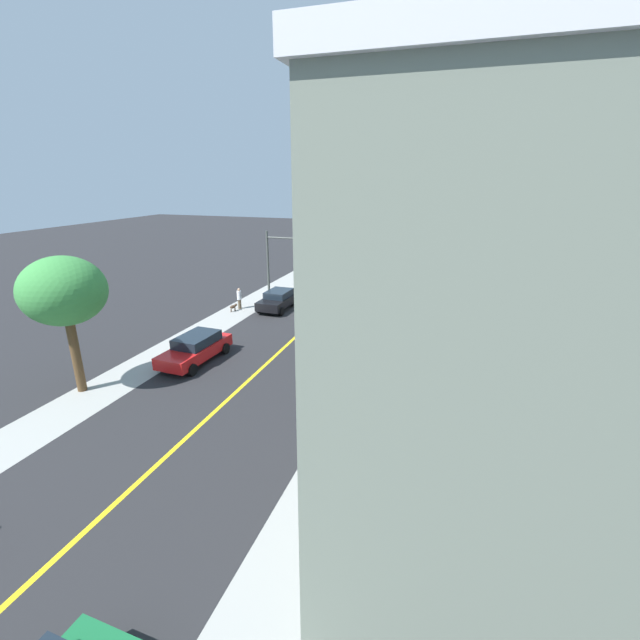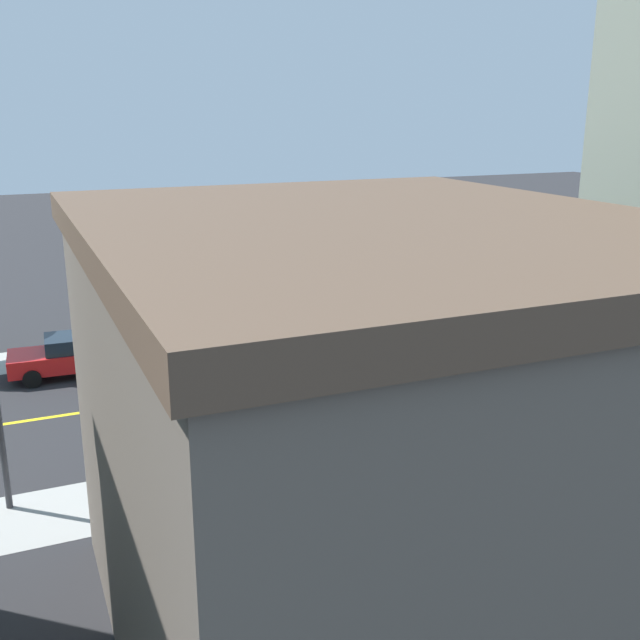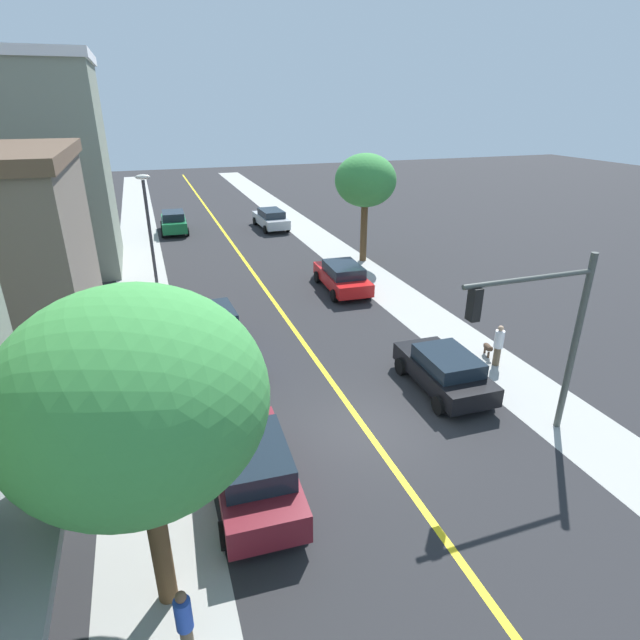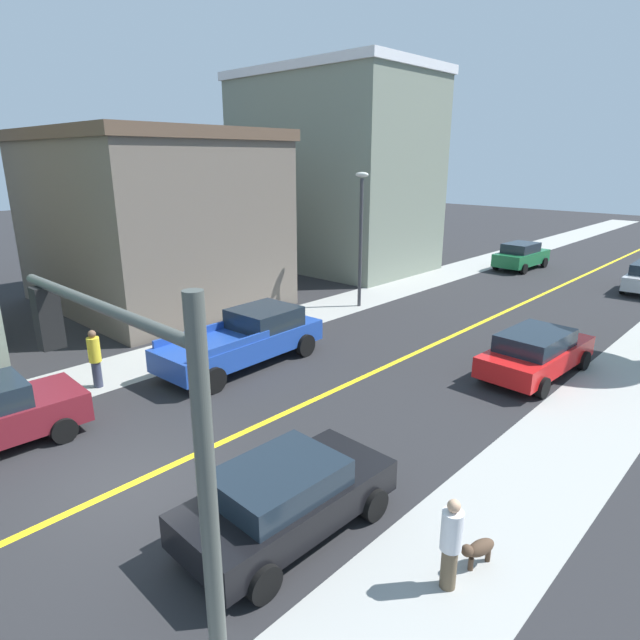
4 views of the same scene
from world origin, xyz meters
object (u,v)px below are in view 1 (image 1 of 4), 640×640
Objects in this scene: parking_meter at (380,338)px; pedestrian_white_shirt at (239,298)px; small_dog at (233,307)px; pedestrian_blue_shirt at (411,288)px; red_sedan_right_curb at (196,348)px; street_tree_right_corner at (416,244)px; fire_hydrant at (401,310)px; street_lamp at (348,330)px; traffic_light_mast at (282,255)px; pedestrian_orange_shirt at (392,331)px; street_tree_left_near at (64,292)px; maroon_sedan_left_curb at (380,297)px; pedestrian_yellow_shirt at (393,310)px; black_sedan_right_curb at (278,299)px; blue_pickup_truck at (352,328)px.

pedestrian_white_shirt is (12.16, -5.29, -0.00)m from parking_meter.
small_dog is at bearing -20.30° from parking_meter.
red_sedan_right_curb is at bearing -91.99° from pedestrian_blue_shirt.
fire_hydrant is (0.41, 3.79, -4.41)m from street_tree_right_corner.
street_tree_right_corner is 1.09× the size of street_lamp.
pedestrian_blue_shirt is (-10.39, -3.55, -2.86)m from traffic_light_mast.
street_tree_left_near is at bearing 119.04° from pedestrian_orange_shirt.
pedestrian_blue_shirt is at bearing 153.26° from red_sedan_right_curb.
street_tree_left_near is at bearing 57.17° from street_tree_right_corner.
pedestrian_yellow_shirt is (-1.63, 3.59, 0.11)m from maroon_sedan_left_curb.
traffic_light_mast is 5.30m from pedestrian_white_shirt.
fire_hydrant is 0.17× the size of black_sedan_right_curb.
blue_pickup_truck reaches higher than pedestrian_blue_shirt.
maroon_sedan_left_curb is at bearing -91.68° from pedestrian_blue_shirt.
traffic_light_mast is 11.84m from blue_pickup_truck.
traffic_light_mast is 6.20m from small_dog.
pedestrian_yellow_shirt is at bearing -68.67° from small_dog.
maroon_sedan_left_curb is at bearing -49.79° from small_dog.
small_dog is (12.41, 3.16, -0.00)m from fire_hydrant.
small_dog is (-0.61, -13.87, -4.61)m from street_tree_left_near.
street_tree_left_near is 1.09× the size of blue_pickup_truck.
street_tree_right_corner is at bearing -54.06° from pedestrian_yellow_shirt.
traffic_light_mast is at bearing -174.93° from red_sedan_right_curb.
pedestrian_orange_shirt reaches higher than pedestrian_white_shirt.
street_tree_right_corner is 10.78m from pedestrian_orange_shirt.
traffic_light_mast is 3.40× the size of pedestrian_white_shirt.
black_sedan_right_curb is (-0.36, -10.71, -0.02)m from red_sedan_right_curb.
street_tree_left_near reaches higher than red_sedan_right_curb.
pedestrian_blue_shirt is (-0.39, -20.01, -2.98)m from street_lamp.
street_lamp is 1.45× the size of black_sedan_right_curb.
small_dog is at bearing 14.27° from fire_hydrant.
parking_meter is at bearing -144.17° from street_tree_left_near.
pedestrian_orange_shirt is (-0.42, -1.44, 0.02)m from parking_meter.
fire_hydrant is 0.56× the size of parking_meter.
black_sedan_right_curb is at bearing -126.89° from blue_pickup_truck.
street_tree_left_near reaches higher than blue_pickup_truck.
traffic_light_mast reaches higher than blue_pickup_truck.
street_lamp is (-12.76, -2.16, -1.13)m from street_tree_left_near.
street_lamp is 9.11m from pedestrian_orange_shirt.
blue_pickup_truck is (-7.25, 4.99, 0.12)m from black_sedan_right_curb.
black_sedan_right_curb is 0.92× the size of maroon_sedan_left_curb.
parking_meter is at bearing 153.72° from pedestrian_orange_shirt.
red_sedan_right_curb is at bearing -87.73° from traffic_light_mast.
traffic_light_mast reaches higher than pedestrian_blue_shirt.
street_tree_right_corner is 14.65m from pedestrian_white_shirt.
street_tree_right_corner is at bearing -92.05° from street_lamp.
pedestrian_white_shirt is at bearing -71.84° from black_sedan_right_curb.
traffic_light_mast is at bearing -137.18° from blue_pickup_truck.
black_sedan_right_curb is 2.50× the size of pedestrian_orange_shirt.
parking_meter is at bearing 56.79° from blue_pickup_truck.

